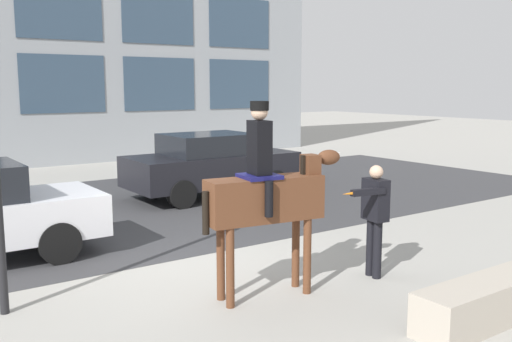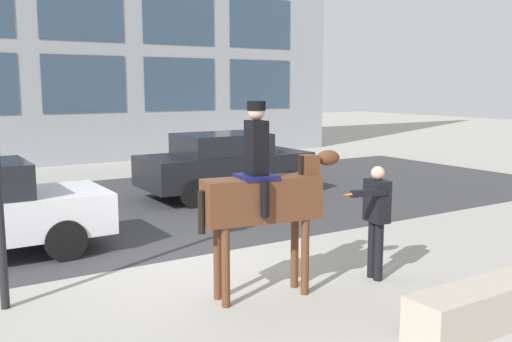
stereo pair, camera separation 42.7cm
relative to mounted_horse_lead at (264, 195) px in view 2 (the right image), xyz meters
name	(u,v)px [view 2 (the right image)]	position (x,y,z in m)	size (l,w,h in m)	color
ground_plane	(202,266)	(-0.12, 1.62, -1.39)	(80.00, 80.00, 0.00)	#9E9B93
road_surface	(108,210)	(-0.12, 6.37, -1.39)	(25.35, 8.50, 0.01)	#38383A
mounted_horse_lead	(264,195)	(0.00, 0.00, 0.00)	(2.04, 0.68, 2.62)	#59331E
pedestrian_bystander	(376,213)	(1.75, -0.28, -0.40)	(0.87, 0.44, 1.67)	black
street_car_far_lane	(224,164)	(2.99, 6.50, -0.55)	(4.32, 2.00, 1.62)	black
planter_ledge	(501,301)	(1.94, -2.22, -1.13)	(2.80, 0.56, 0.52)	#ADA393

